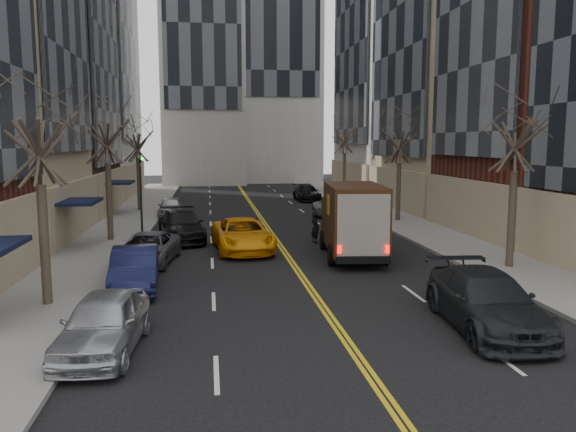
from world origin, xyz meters
The scene contains 23 objects.
ground centered at (0.00, 0.00, 0.00)m, with size 160.00×160.00×0.00m, color black.
sidewalk_left centered at (-9.00, 27.00, 0.07)m, with size 4.00×66.00×0.15m, color slate.
sidewalk_right centered at (9.00, 27.00, 0.07)m, with size 4.00×66.00×0.15m, color slate.
streetwall_right centered at (16.38, 32.20, 15.09)m, with size 12.26×49.00×34.00m.
tree_lf_near centered at (-8.80, 8.00, 6.24)m, with size 3.20×3.20×8.41m.
tree_lf_mid centered at (-8.80, 20.00, 6.60)m, with size 3.20×3.20×8.91m.
tree_lf_far centered at (-8.80, 33.00, 6.02)m, with size 3.20×3.20×8.12m.
tree_rt_near centered at (8.80, 11.00, 6.45)m, with size 3.20×3.20×8.71m.
tree_rt_mid centered at (8.80, 25.00, 6.17)m, with size 3.20×3.20×8.32m.
tree_rt_far centered at (8.80, 40.00, 6.74)m, with size 3.20×3.20×9.11m.
traffic_signal centered at (-7.39, 22.00, 2.82)m, with size 0.29×0.26×4.70m.
ups_truck centered at (2.91, 14.27, 1.72)m, with size 3.06×6.45×3.42m.
observer_sedan centered at (4.20, 4.16, 0.81)m, with size 2.75×5.76×1.62m.
taxi centered at (-2.00, 16.63, 0.79)m, with size 2.62×5.67×1.58m, color orange.
pedestrian centered at (1.93, 18.25, 0.83)m, with size 0.61×0.40×1.66m, color black.
parked_lf_a centered at (-6.30, 3.80, 0.76)m, with size 1.80×4.47×1.52m, color #B2B5BA.
parked_lf_b centered at (-6.30, 10.00, 0.75)m, with size 1.59×4.57×1.50m, color #111437.
parked_lf_c centered at (-6.30, 14.26, 0.68)m, with size 2.24×4.86×1.35m, color #494A50.
parked_lf_d centered at (-5.10, 20.02, 0.81)m, with size 2.26×5.57×1.62m, color black.
parked_lf_e centered at (-6.30, 30.00, 0.70)m, with size 1.65×4.09×1.39m, color #9A9DA1.
parked_rt_a centered at (5.10, 27.29, 0.65)m, with size 1.38×3.94×1.30m, color #45484C.
parked_rt_b centered at (5.10, 26.64, 0.72)m, with size 2.39×5.17×1.44m, color #B7BABF.
parked_rt_c centered at (5.19, 39.31, 0.70)m, with size 1.97×4.85×1.41m, color black.
Camera 1 is at (-3.60, -10.45, 5.33)m, focal length 35.00 mm.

